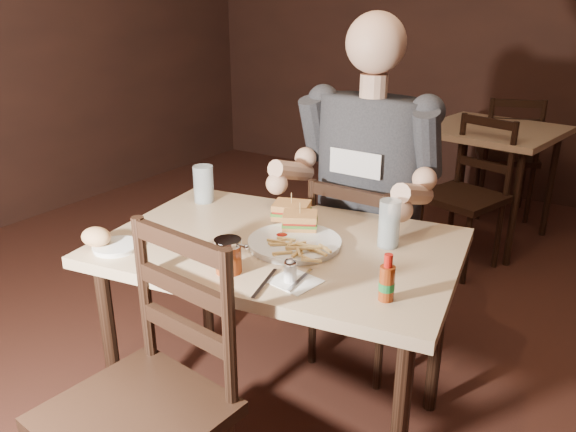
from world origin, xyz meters
The scene contains 23 objects.
room_shell centered at (0.00, 0.00, 1.40)m, with size 7.00×7.00×7.00m.
main_table centered at (-0.17, 0.20, 0.69)m, with size 1.30×0.97×0.77m.
bg_table centered at (-0.03, 2.50, 0.68)m, with size 0.91×0.91×0.77m.
chair_far centered at (-0.11, 0.76, 0.44)m, with size 0.40×0.44×0.88m, color black, non-canonical shape.
chair_near centered at (-0.22, -0.45, 0.48)m, with size 0.44×0.49×0.96m, color black, non-canonical shape.
bg_chair_far centered at (-0.03, 3.05, 0.45)m, with size 0.42×0.46×0.91m, color black, non-canonical shape.
bg_chair_near centered at (-0.03, 1.95, 0.45)m, with size 0.42×0.46×0.90m, color black, non-canonical shape.
diner centered at (-0.11, 0.71, 0.98)m, with size 0.61×0.48×1.06m, color #333439, non-canonical shape.
dinner_plate centered at (-0.11, 0.20, 0.78)m, with size 0.31×0.31×0.02m, color white.
sandwich_left centered at (-0.24, 0.38, 0.84)m, with size 0.13×0.11×0.11m, color #CF8F4A, non-canonical shape.
sandwich_right centered at (-0.16, 0.30, 0.84)m, with size 0.12×0.10×0.10m, color #CF8F4A, non-canonical shape.
fries_pile centered at (-0.07, 0.13, 0.81)m, with size 0.25×0.18×0.04m, color #F6C871, non-canonical shape.
ketchup_dollop centered at (-0.17, 0.21, 0.79)m, with size 0.04×0.04×0.01m, color maroon.
glass_left centered at (-0.67, 0.38, 0.85)m, with size 0.08×0.08×0.15m, color silver.
glass_right centered at (0.15, 0.37, 0.85)m, with size 0.07×0.07×0.16m, color silver.
hot_sauce centered at (0.29, 0.03, 0.84)m, with size 0.04×0.04×0.14m, color maroon, non-canonical shape.
salt_shaker centered at (0.01, -0.03, 0.80)m, with size 0.04×0.04×0.07m, color white, non-canonical shape.
syrup_dispenser centered at (-0.18, -0.07, 0.82)m, with size 0.08×0.08×0.11m, color maroon, non-canonical shape.
napkin centered at (0.02, -0.02, 0.77)m, with size 0.13×0.12×0.00m, color white.
knife centered at (-0.04, -0.08, 0.77)m, with size 0.01×0.19×0.00m, color silver.
fork centered at (0.04, -0.01, 0.78)m, with size 0.01×0.15×0.00m, color silver.
side_plate centered at (-0.60, -0.15, 0.78)m, with size 0.15×0.15×0.01m, color white.
bread_roll centered at (-0.66, -0.18, 0.81)m, with size 0.11×0.09×0.06m, color tan.
Camera 1 is at (0.81, -1.27, 1.55)m, focal length 35.00 mm.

